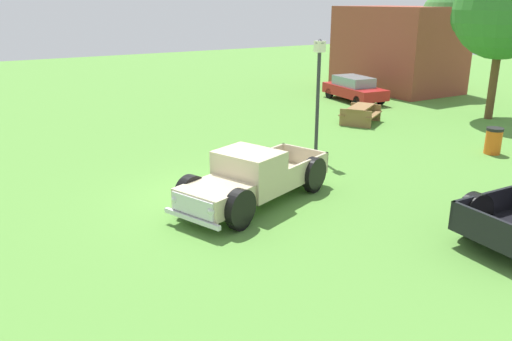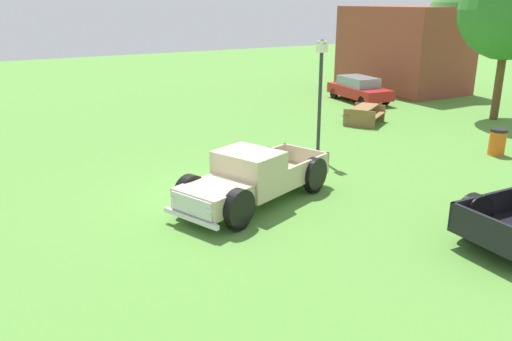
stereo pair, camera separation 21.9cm
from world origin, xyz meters
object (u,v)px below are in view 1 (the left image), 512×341
sedan_distant_a (354,88)px  trash_can (493,141)px  pickup_truck_foreground (248,180)px  oak_tree_west (504,10)px  oak_tree_center (447,17)px  picnic_table (361,112)px  lamp_post_near (318,98)px

sedan_distant_a → trash_can: size_ratio=4.35×
pickup_truck_foreground → oak_tree_west: size_ratio=0.74×
oak_tree_center → trash_can: bearing=-41.2°
pickup_truck_foreground → sedan_distant_a: size_ratio=1.26×
trash_can → oak_tree_west: 7.62m
picnic_table → oak_tree_center: (-3.42, 9.13, 3.87)m
pickup_truck_foreground → oak_tree_center: (-9.27, 18.35, 3.65)m
sedan_distant_a → oak_tree_west: bearing=21.1°
sedan_distant_a → oak_tree_center: bearing=82.6°
sedan_distant_a → oak_tree_center: (0.76, 5.87, 3.66)m
pickup_truck_foreground → picnic_table: bearing=122.4°
pickup_truck_foreground → lamp_post_near: (-2.55, 4.21, 1.42)m
picnic_table → oak_tree_west: oak_tree_west is taller
oak_tree_west → oak_tree_center: bearing=149.8°
trash_can → oak_tree_west: oak_tree_west is taller
pickup_truck_foreground → oak_tree_center: size_ratio=0.89×
picnic_table → trash_can: 6.15m
sedan_distant_a → pickup_truck_foreground: bearing=-51.2°
trash_can → lamp_post_near: bearing=-115.8°
trash_can → oak_tree_center: 13.24m
pickup_truck_foreground → oak_tree_west: oak_tree_west is taller
lamp_post_near → trash_can: bearing=64.2°
pickup_truck_foreground → lamp_post_near: size_ratio=1.28×
lamp_post_near → oak_tree_center: size_ratio=0.70×
sedan_distant_a → picnic_table: sedan_distant_a is taller
lamp_post_near → oak_tree_center: (-6.72, 14.13, 2.23)m
trash_can → oak_tree_center: oak_tree_center is taller
sedan_distant_a → lamp_post_near: lamp_post_near is taller
lamp_post_near → trash_can: size_ratio=4.28×
lamp_post_near → picnic_table: bearing=123.4°
lamp_post_near → picnic_table: 6.21m
oak_tree_west → lamp_post_near: bearing=-84.9°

